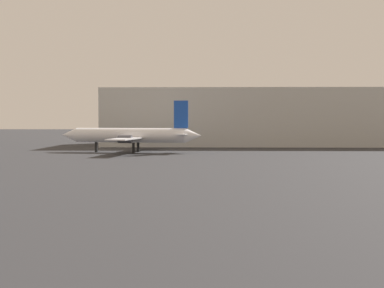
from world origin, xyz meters
The scene contains 2 objects.
airplane_distant centered at (-15.82, 87.43, 3.06)m, with size 25.80×24.58×9.20m.
terminal_building centered at (12.33, 116.23, 6.30)m, with size 75.20×23.61×12.60m, color #B7B7B2.
Camera 1 is at (-2.32, -8.69, 6.00)m, focal length 50.63 mm.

